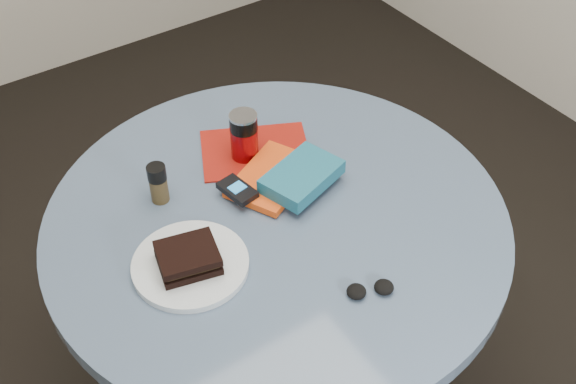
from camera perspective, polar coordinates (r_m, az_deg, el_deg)
table at (r=1.67m, az=-0.85°, el=-5.76°), size 1.00×1.00×0.75m
plate at (r=1.45m, az=-7.71°, el=-5.71°), size 0.31×0.31×0.01m
sandwich at (r=1.43m, az=-7.90°, el=-5.17°), size 0.14×0.12×0.04m
soda_can at (r=1.65m, az=-3.49°, el=4.42°), size 0.07×0.07×0.12m
pepper_grinder at (r=1.57m, az=-10.22°, el=0.69°), size 0.05×0.05×0.09m
magazine at (r=1.70m, az=-2.60°, el=3.23°), size 0.31×0.28×0.00m
red_book at (r=1.62m, az=-1.23°, el=1.16°), size 0.24×0.21×0.02m
novel at (r=1.58m, az=1.10°, el=1.24°), size 0.20×0.16×0.03m
mp3_player at (r=1.57m, az=-4.02°, el=0.16°), size 0.06×0.09×0.02m
headphones at (r=1.41m, az=6.51°, el=-7.65°), size 0.10×0.07×0.02m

